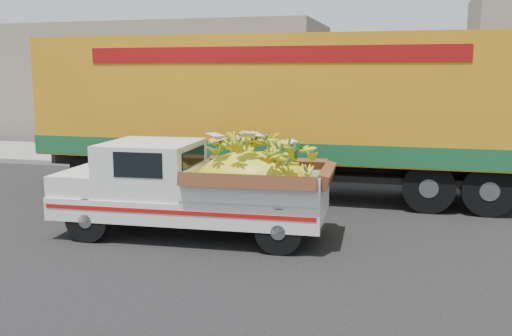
# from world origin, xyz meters

# --- Properties ---
(ground) EXTENTS (100.00, 100.00, 0.00)m
(ground) POSITION_xyz_m (0.00, 0.00, 0.00)
(ground) COLOR black
(ground) RESTS_ON ground
(curb) EXTENTS (60.00, 0.25, 0.15)m
(curb) POSITION_xyz_m (0.00, 5.77, 0.07)
(curb) COLOR gray
(curb) RESTS_ON ground
(sidewalk) EXTENTS (60.00, 4.00, 0.14)m
(sidewalk) POSITION_xyz_m (0.00, 7.87, 0.07)
(sidewalk) COLOR gray
(sidewalk) RESTS_ON ground
(building_left) EXTENTS (18.00, 6.00, 5.00)m
(building_left) POSITION_xyz_m (-8.00, 13.77, 2.50)
(building_left) COLOR gray
(building_left) RESTS_ON ground
(pickup_truck) EXTENTS (4.99, 2.09, 1.71)m
(pickup_truck) POSITION_xyz_m (1.44, -0.57, 0.92)
(pickup_truck) COLOR black
(pickup_truck) RESTS_ON ground
(semi_trailer) EXTENTS (12.01, 2.69, 3.80)m
(semi_trailer) POSITION_xyz_m (1.79, 3.32, 2.12)
(semi_trailer) COLOR black
(semi_trailer) RESTS_ON ground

